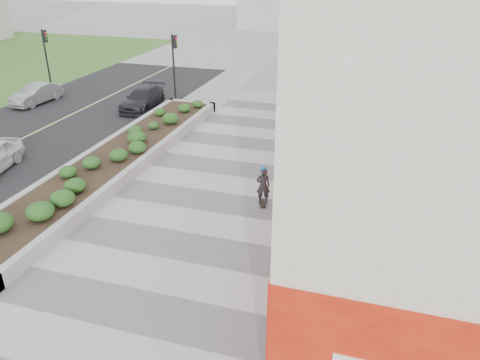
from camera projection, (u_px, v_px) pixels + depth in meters
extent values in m
plane|color=gray|center=(159.00, 279.00, 13.75)|extent=(160.00, 160.00, 0.00)
cube|color=#A8A8AD|center=(197.00, 228.00, 16.33)|extent=(8.00, 36.00, 0.01)
cube|color=#B8B39D|center=(421.00, 88.00, 17.92)|extent=(6.00, 24.00, 8.00)
cube|color=red|center=(337.00, 141.00, 19.79)|extent=(0.12, 24.00, 3.00)
cube|color=#9E9EA0|center=(191.00, 105.00, 28.74)|extent=(3.00, 0.30, 0.55)
cube|color=#9E9EA0|center=(91.00, 156.00, 21.47)|extent=(0.30, 18.00, 0.55)
cube|color=#9E9EA0|center=(143.00, 163.00, 20.76)|extent=(0.30, 18.00, 0.55)
cube|color=#2D2116|center=(117.00, 160.00, 21.12)|extent=(2.40, 17.40, 0.50)
cube|color=black|center=(0.00, 149.00, 22.95)|extent=(10.00, 40.00, 0.00)
cylinder|color=black|center=(174.00, 68.00, 29.84)|extent=(0.12, 0.12, 4.20)
cube|color=black|center=(175.00, 42.00, 29.08)|extent=(0.18, 0.28, 0.80)
cylinder|color=black|center=(47.00, 61.00, 31.84)|extent=(0.12, 0.12, 4.20)
cube|color=black|center=(45.00, 36.00, 31.08)|extent=(0.18, 0.28, 0.80)
cylinder|color=#595654|center=(211.00, 230.00, 16.20)|extent=(0.44, 0.44, 0.01)
cube|color=black|center=(263.00, 203.00, 17.85)|extent=(0.39, 0.75, 0.02)
imported|color=#27262B|center=(263.00, 186.00, 17.53)|extent=(0.62, 0.52, 1.45)
sphere|color=blue|center=(264.00, 169.00, 17.23)|extent=(0.23, 0.23, 0.23)
imported|color=gray|center=(36.00, 94.00, 29.84)|extent=(1.57, 3.78, 1.22)
imported|color=black|center=(142.00, 99.00, 28.87)|extent=(1.98, 4.27, 1.21)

